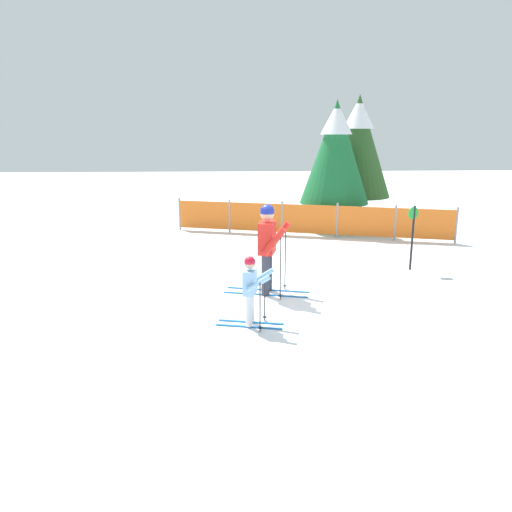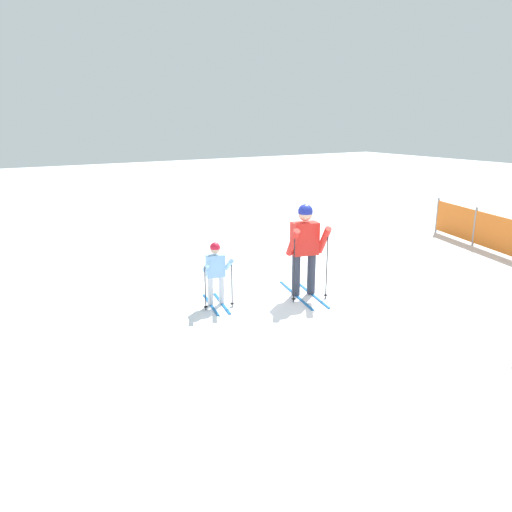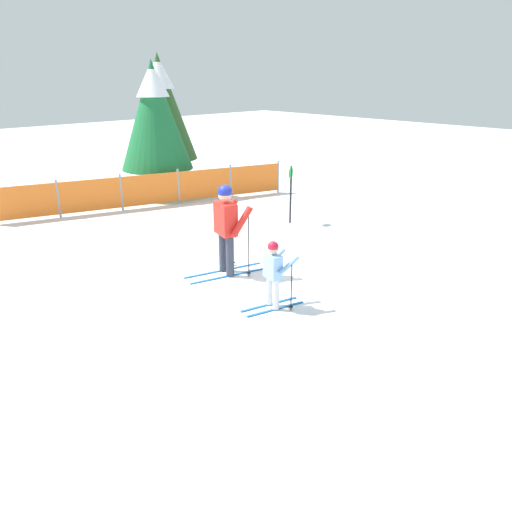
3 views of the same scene
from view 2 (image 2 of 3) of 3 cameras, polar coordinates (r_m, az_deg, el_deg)
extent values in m
plane|color=white|center=(9.52, 5.68, -4.48)|extent=(60.00, 60.00, 0.00)
cube|color=#1966B2|center=(9.60, 6.27, -4.25)|extent=(1.60, 0.44, 0.02)
cube|color=#1966B2|center=(9.48, 4.54, -4.46)|extent=(1.60, 0.44, 0.02)
cylinder|color=#333847|center=(9.47, 6.34, -1.99)|extent=(0.16, 0.16, 0.78)
cylinder|color=#333847|center=(9.36, 4.59, -2.16)|extent=(0.16, 0.16, 0.78)
cube|color=red|center=(9.23, 5.58, 2.01)|extent=(0.39, 0.54, 0.60)
cylinder|color=red|center=(9.19, 7.75, 1.82)|extent=(0.48, 0.23, 0.58)
cylinder|color=red|center=(8.96, 4.24, 1.56)|extent=(0.48, 0.23, 0.58)
sphere|color=#D8AD8C|center=(9.13, 5.66, 4.80)|extent=(0.26, 0.26, 0.26)
sphere|color=navy|center=(9.12, 5.66, 5.08)|extent=(0.27, 0.27, 0.27)
cylinder|color=black|center=(9.21, 8.09, -1.28)|extent=(0.02, 0.02, 1.21)
cylinder|color=black|center=(9.38, 7.97, -4.46)|extent=(0.07, 0.07, 0.01)
cylinder|color=black|center=(8.96, 4.37, -1.64)|extent=(0.02, 0.02, 1.21)
cylinder|color=black|center=(9.14, 4.30, -4.90)|extent=(0.07, 0.07, 0.01)
cube|color=#1966B2|center=(9.06, -3.93, -5.41)|extent=(1.06, 0.28, 0.02)
cube|color=#1966B2|center=(9.02, -5.19, -5.55)|extent=(1.06, 0.28, 0.02)
cylinder|color=silver|center=(8.97, -3.96, -3.83)|extent=(0.10, 0.10, 0.51)
cylinder|color=silver|center=(8.92, -5.23, -3.96)|extent=(0.10, 0.10, 0.51)
cube|color=#8CBFF2|center=(8.81, -4.66, -1.10)|extent=(0.25, 0.35, 0.40)
cylinder|color=#8CBFF2|center=(8.68, -3.11, -0.99)|extent=(0.39, 0.16, 0.29)
cylinder|color=#8CBFF2|center=(8.59, -5.68, -1.23)|extent=(0.39, 0.16, 0.29)
sphere|color=#D8AD8C|center=(8.72, -4.70, 0.80)|extent=(0.17, 0.17, 0.17)
sphere|color=red|center=(8.72, -4.71, 0.99)|extent=(0.18, 0.18, 0.18)
cylinder|color=black|center=(8.78, -2.77, -3.40)|extent=(0.02, 0.02, 0.80)
cylinder|color=black|center=(8.89, -2.74, -5.47)|extent=(0.07, 0.07, 0.01)
cylinder|color=black|center=(8.67, -5.82, -3.72)|extent=(0.02, 0.02, 0.80)
cylinder|color=black|center=(8.78, -5.76, -5.80)|extent=(0.07, 0.07, 0.01)
cylinder|color=gray|center=(15.48, 20.00, 4.42)|extent=(0.06, 0.06, 1.02)
cylinder|color=gray|center=(14.18, 23.71, 3.09)|extent=(0.06, 0.06, 1.02)
cube|color=orange|center=(14.82, 21.78, 3.79)|extent=(1.59, 0.51, 0.86)
cube|color=orange|center=(13.56, 25.83, 2.33)|extent=(1.59, 0.51, 0.86)
camera|label=1|loc=(8.73, -57.96, 7.16)|focal=35.00mm
camera|label=3|loc=(12.92, -39.33, 14.05)|focal=35.00mm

